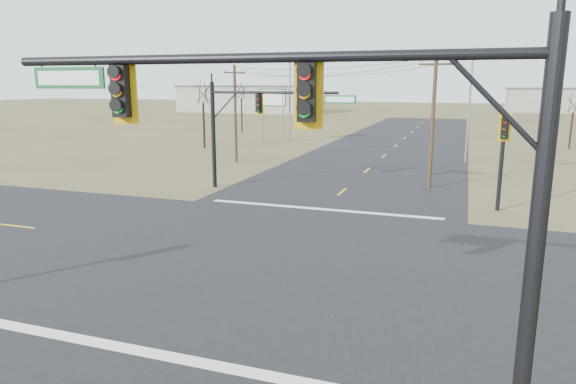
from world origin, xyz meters
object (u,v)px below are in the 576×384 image
Objects in this scene: utility_pole_near at (433,119)px; streetlight_a at (467,99)px; mast_arm_far at (262,112)px; bare_tree_c at (574,103)px; bare_tree_b at (241,90)px; bare_tree_a at (203,92)px; mast_arm_near at (325,136)px; pedestal_signal_ne at (503,142)px; utility_pole_far at (235,111)px; streetlight_c at (292,94)px; highway_sign at (273,104)px.

streetlight_a reaches higher than utility_pole_near.
utility_pole_near is 11.86m from streetlight_a.
mast_arm_far is at bearing -139.80° from streetlight_a.
bare_tree_b is at bearing 170.82° from bare_tree_c.
bare_tree_a reaches higher than bare_tree_b.
mast_arm_near reaches higher than pedestal_signal_ne.
utility_pole_far reaches higher than bare_tree_a.
streetlight_c is at bearing 120.38° from pedestal_signal_ne.
mast_arm_near is 20.83m from mast_arm_far.
streetlight_a is at bearing -127.78° from bare_tree_c.
highway_sign is 21.47m from streetlight_a.
streetlight_c is 1.61× the size of bare_tree_c.
mast_arm_near is at bearing -109.67° from pedestal_signal_ne.
bare_tree_a is at bearing 113.66° from mast_arm_near.
pedestal_signal_ne is at bearing 69.24° from mast_arm_near.
pedestal_signal_ne is 0.86× the size of bare_tree_c.
streetlight_a is at bearing -33.74° from bare_tree_b.
streetlight_a is 20.56m from streetlight_c.
streetlight_c is at bearing -41.35° from bare_tree_b.
bare_tree_a reaches higher than pedestal_signal_ne.
mast_arm_far is 19.17m from streetlight_a.
bare_tree_a is 1.22× the size of bare_tree_c.
mast_arm_far is at bearing 169.64° from pedestal_signal_ne.
streetlight_c is (-6.81, 25.51, 0.48)m from mast_arm_far.
highway_sign is 2.40m from streetlight_c.
mast_arm_near reaches higher than bare_tree_c.
highway_sign is at bearing -120.87° from streetlight_c.
streetlight_c reaches higher than bare_tree_c.
mast_arm_far is 0.99× the size of streetlight_a.
streetlight_c reaches higher than bare_tree_b.
mast_arm_far is 26.41m from streetlight_c.
bare_tree_a is 1.02× the size of bare_tree_b.
mast_arm_near is 46.35m from highway_sign.
bare_tree_a reaches higher than bare_tree_c.
bare_tree_c is (27.17, 18.20, 0.35)m from utility_pole_far.
bare_tree_b is at bearing 130.64° from utility_pole_near.
mast_arm_far is at bearing -157.50° from utility_pole_near.
utility_pole_far is 18.39m from streetlight_a.
pedestal_signal_ne is at bearing -105.20° from bare_tree_c.
pedestal_signal_ne is at bearing -52.33° from utility_pole_near.
utility_pole_near is (-3.66, 4.74, 0.71)m from pedestal_signal_ne.
utility_pole_near is 1.39× the size of highway_sign.
bare_tree_b is at bearing 132.15° from streetlight_a.
bare_tree_b is at bearing 123.70° from pedestal_signal_ne.
streetlight_c reaches higher than utility_pole_near.
bare_tree_b is at bearing 158.21° from streetlight_c.
utility_pole_near reaches higher than bare_tree_a.
utility_pole_far is at bearing -68.50° from streetlight_c.
pedestal_signal_ne is 22.10m from utility_pole_far.
streetlight_a reaches higher than mast_arm_far.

